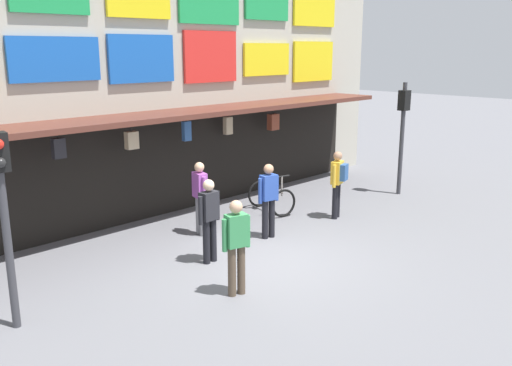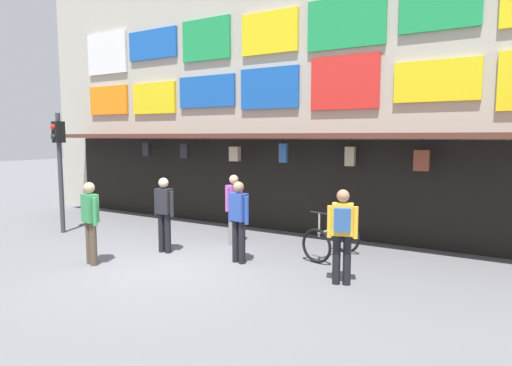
# 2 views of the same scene
# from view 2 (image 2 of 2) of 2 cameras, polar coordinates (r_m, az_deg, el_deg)

# --- Properties ---
(ground_plane) EXTENTS (80.00, 80.00, 0.00)m
(ground_plane) POSITION_cam_2_polar(r_m,az_deg,el_deg) (9.02, -10.81, -10.61)
(ground_plane) COLOR slate
(shopfront) EXTENTS (18.00, 2.60, 8.00)m
(shopfront) POSITION_cam_2_polar(r_m,az_deg,el_deg) (12.50, 3.16, 12.48)
(shopfront) COLOR #B2AD9E
(shopfront) RESTS_ON ground
(traffic_light_near) EXTENTS (0.31, 0.34, 3.20)m
(traffic_light_near) POSITION_cam_2_polar(r_m,az_deg,el_deg) (12.63, -24.51, 3.58)
(traffic_light_near) COLOR #38383D
(traffic_light_near) RESTS_ON ground
(bicycle_parked) EXTENTS (0.96, 1.29, 1.05)m
(bicycle_parked) POSITION_cam_2_polar(r_m,az_deg,el_deg) (9.44, 9.92, -7.36)
(bicycle_parked) COLOR black
(bicycle_parked) RESTS_ON ground
(pedestrian_in_yellow) EXTENTS (0.52, 0.30, 1.68)m
(pedestrian_in_yellow) POSITION_cam_2_polar(r_m,az_deg,el_deg) (9.33, -20.98, -4.37)
(pedestrian_in_yellow) COLOR brown
(pedestrian_in_yellow) RESTS_ON ground
(pedestrian_in_white) EXTENTS (0.52, 0.29, 1.68)m
(pedestrian_in_white) POSITION_cam_2_polar(r_m,az_deg,el_deg) (8.84, -2.30, -4.53)
(pedestrian_in_white) COLOR black
(pedestrian_in_white) RESTS_ON ground
(pedestrian_in_purple) EXTENTS (0.53, 0.23, 1.68)m
(pedestrian_in_purple) POSITION_cam_2_polar(r_m,az_deg,el_deg) (9.83, -12.01, -3.57)
(pedestrian_in_purple) COLOR black
(pedestrian_in_purple) RESTS_ON ground
(pedestrian_in_green) EXTENTS (0.30, 0.52, 1.68)m
(pedestrian_in_green) POSITION_cam_2_polar(r_m,az_deg,el_deg) (10.35, -2.92, -2.96)
(pedestrian_in_green) COLOR gray
(pedestrian_in_green) RESTS_ON ground
(pedestrian_in_red) EXTENTS (0.51, 0.43, 1.68)m
(pedestrian_in_red) POSITION_cam_2_polar(r_m,az_deg,el_deg) (7.67, 11.30, -6.03)
(pedestrian_in_red) COLOR black
(pedestrian_in_red) RESTS_ON ground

